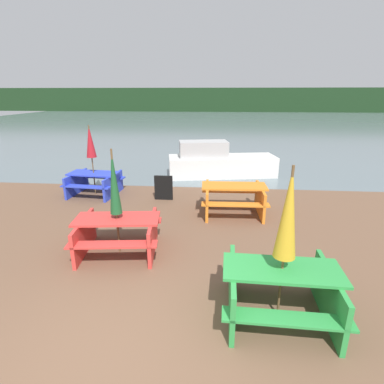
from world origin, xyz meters
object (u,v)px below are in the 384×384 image
Objects in this scene: picnic_table_orange at (234,197)px; umbrella_gold at (288,214)px; picnic_table_red at (118,231)px; umbrella_darkgreen at (114,183)px; boat at (219,163)px; umbrella_crimson at (90,142)px; picnic_table_blue at (94,181)px; picnic_table_green at (280,288)px; signboard at (164,188)px.

picnic_table_orange is 4.10m from umbrella_gold.
picnic_table_red is at bearing 150.70° from umbrella_gold.
umbrella_darkgreen reaches higher than boat.
umbrella_crimson is at bearing 133.13° from umbrella_gold.
umbrella_crimson is 1.03× the size of umbrella_darkgreen.
picnic_table_orange reaches higher than picnic_table_blue.
picnic_table_orange is at bearing 43.17° from picnic_table_red.
umbrella_darkgreen is at bearing 75.96° from picnic_table_red.
signboard is at bearing 117.64° from picnic_table_green.
umbrella_gold is at bearing -29.30° from picnic_table_red.
umbrella_darkgreen is (1.92, -3.52, 1.05)m from picnic_table_blue.
picnic_table_blue is (-1.92, 3.52, -0.02)m from picnic_table_red.
picnic_table_orange is at bearing -15.96° from picnic_table_blue.
umbrella_darkgreen is at bearing -61.37° from umbrella_crimson.
umbrella_gold is at bearing 0.00° from picnic_table_green.
picnic_table_green is 7.17m from umbrella_crimson.
picnic_table_red is 0.83× the size of umbrella_crimson.
picnic_table_blue is 2.30m from signboard.
picnic_table_green is 1.02× the size of picnic_table_blue.
picnic_table_red is at bearing -61.37° from umbrella_crimson.
umbrella_gold is at bearing -46.87° from picnic_table_blue.
boat is 5.72× the size of signboard.
picnic_table_red and signboard have the same top height.
umbrella_gold reaches higher than picnic_table_green.
signboard is at bearing 155.35° from picnic_table_orange.
picnic_table_green is 7.85m from boat.
umbrella_gold reaches higher than picnic_table_orange.
picnic_table_red is 1.02m from umbrella_darkgreen.
boat is at bearing 96.44° from picnic_table_green.
umbrella_gold reaches higher than boat.
umbrella_crimson is at bearing -156.29° from boat.
umbrella_crimson is (-0.00, -0.00, 1.26)m from picnic_table_blue.
picnic_table_blue is at bearing 63.43° from umbrella_crimson.
picnic_table_blue is 0.75× the size of umbrella_crimson.
umbrella_gold is at bearing -62.36° from signboard.
picnic_table_orange is at bearing 43.17° from umbrella_darkgreen.
picnic_table_red is at bearing -61.37° from picnic_table_blue.
picnic_table_blue is at bearing 118.63° from picnic_table_red.
umbrella_darkgreen is at bearing 150.70° from picnic_table_green.
picnic_table_green is 7.06m from picnic_table_blue.
umbrella_gold reaches higher than picnic_table_red.
umbrella_crimson is 4.90m from boat.
picnic_table_orange is at bearing 96.95° from umbrella_gold.
umbrella_darkgreen is (-2.90, 1.63, 1.01)m from picnic_table_green.
picnic_table_orange is 0.81× the size of umbrella_darkgreen.
umbrella_gold is 3.02× the size of signboard.
boat is at bearing 95.92° from picnic_table_orange.
signboard is (0.36, 3.23, -0.08)m from picnic_table_red.
umbrella_gold is (4.83, -5.15, 1.18)m from picnic_table_blue.
picnic_table_blue is at bearing 118.63° from umbrella_darkgreen.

